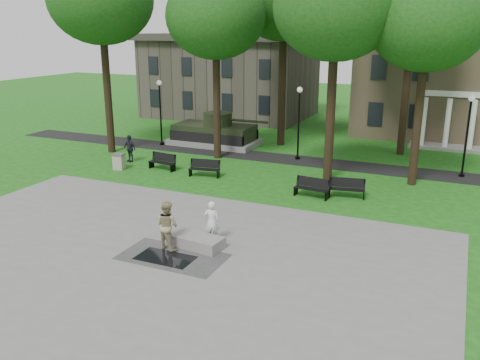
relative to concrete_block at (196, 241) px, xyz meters
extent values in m
plane|color=#165113|center=(-1.15, 2.73, -0.24)|extent=(120.00, 120.00, 0.00)
cube|color=gray|center=(-1.15, -2.27, -0.23)|extent=(22.00, 16.00, 0.02)
cube|color=black|center=(-1.15, 14.73, -0.24)|extent=(44.00, 2.60, 0.01)
cube|color=#9E8460|center=(8.85, 28.73, 3.75)|extent=(16.00, 11.00, 8.00)
cube|color=#38332D|center=(8.85, 28.73, 8.06)|extent=(17.00, 12.00, 0.60)
cube|color=silver|center=(8.85, 23.23, 3.55)|extent=(6.00, 0.30, 0.40)
cube|color=#4C443D|center=(-12.15, 29.23, 3.35)|extent=(15.00, 10.00, 7.20)
cylinder|color=black|center=(-13.15, 11.73, 4.24)|extent=(0.52, 0.52, 8.96)
cylinder|color=black|center=(-5.65, 13.23, 3.75)|extent=(0.48, 0.48, 8.00)
ellipsoid|color=#104712|center=(-5.65, 13.23, 8.76)|extent=(6.20, 6.20, 5.27)
cylinder|color=black|center=(2.35, 11.23, 3.92)|extent=(0.50, 0.50, 8.32)
ellipsoid|color=#104712|center=(2.35, 11.23, 9.12)|extent=(6.60, 6.60, 5.61)
cylinder|color=black|center=(6.85, 12.23, 3.59)|extent=(0.46, 0.46, 7.68)
ellipsoid|color=#104712|center=(6.85, 12.23, 8.40)|extent=(6.00, 6.00, 5.10)
cylinder|color=black|center=(-3.15, 18.73, 4.39)|extent=(0.54, 0.54, 9.28)
cylinder|color=black|center=(5.35, 19.23, 4.08)|extent=(0.50, 0.50, 8.64)
ellipsoid|color=#104712|center=(5.35, 19.23, 9.47)|extent=(6.40, 6.40, 5.44)
cylinder|color=black|center=(-11.15, 15.03, 1.96)|extent=(0.12, 0.12, 4.40)
sphere|color=silver|center=(-11.15, 15.03, 4.30)|extent=(0.36, 0.36, 0.36)
cylinder|color=black|center=(-11.15, 15.03, -0.16)|extent=(0.32, 0.32, 0.16)
cylinder|color=black|center=(-0.65, 15.03, 1.96)|extent=(0.12, 0.12, 4.40)
sphere|color=silver|center=(-0.65, 15.03, 4.30)|extent=(0.36, 0.36, 0.36)
cylinder|color=black|center=(-0.65, 15.03, -0.16)|extent=(0.32, 0.32, 0.16)
cylinder|color=black|center=(9.35, 15.03, 1.96)|extent=(0.12, 0.12, 4.40)
sphere|color=silver|center=(9.35, 15.03, 4.30)|extent=(0.36, 0.36, 0.36)
cylinder|color=black|center=(9.35, 15.03, -0.16)|extent=(0.32, 0.32, 0.16)
cube|color=gray|center=(-7.65, 16.73, -0.04)|extent=(6.50, 3.40, 0.40)
cube|color=black|center=(-7.65, 16.73, 0.70)|extent=(5.80, 2.80, 1.10)
cube|color=black|center=(-7.65, 15.38, 0.51)|extent=(5.80, 0.35, 0.70)
cube|color=black|center=(-7.65, 18.08, 0.51)|extent=(5.80, 0.35, 0.70)
cylinder|color=black|center=(-7.35, 16.73, 1.71)|extent=(2.10, 2.10, 0.90)
cylinder|color=black|center=(-5.05, 16.73, 1.71)|extent=(3.20, 0.18, 0.18)
cube|color=black|center=(-0.55, -1.40, -0.22)|extent=(2.20, 1.20, 0.00)
cube|color=gray|center=(0.00, 0.00, 0.00)|extent=(2.29, 1.23, 0.45)
cube|color=brown|center=(0.47, 0.41, -0.19)|extent=(0.80, 0.48, 0.07)
imported|color=silver|center=(0.37, 0.66, 0.64)|extent=(0.74, 0.62, 1.73)
imported|color=tan|center=(-0.90, -0.62, 0.75)|extent=(1.10, 0.95, 1.95)
imported|color=#21222C|center=(-10.36, 10.01, 0.63)|extent=(1.10, 0.66, 1.75)
cube|color=black|center=(-7.40, 9.18, 0.21)|extent=(1.84, 0.69, 0.05)
cube|color=black|center=(-7.40, 9.40, 0.51)|extent=(1.80, 0.40, 0.50)
cube|color=black|center=(-8.25, 9.18, -0.02)|extent=(0.12, 0.45, 0.45)
cube|color=black|center=(-6.55, 9.18, -0.02)|extent=(0.12, 0.45, 0.45)
cube|color=black|center=(-4.33, 8.86, 0.21)|extent=(1.85, 0.75, 0.05)
cube|color=black|center=(-4.33, 9.08, 0.51)|extent=(1.80, 0.46, 0.50)
cube|color=black|center=(-5.18, 8.86, -0.02)|extent=(0.14, 0.45, 0.45)
cube|color=black|center=(-3.48, 8.86, -0.02)|extent=(0.14, 0.45, 0.45)
cube|color=black|center=(2.41, 7.78, 0.21)|extent=(1.84, 0.64, 0.05)
cube|color=black|center=(2.41, 8.00, 0.51)|extent=(1.81, 0.35, 0.50)
cube|color=black|center=(1.56, 7.78, -0.02)|extent=(0.11, 0.45, 0.45)
cube|color=black|center=(3.26, 7.78, -0.02)|extent=(0.11, 0.45, 0.45)
cube|color=black|center=(4.08, 8.44, 0.21)|extent=(1.85, 0.76, 0.05)
cube|color=black|center=(4.08, 8.66, 0.51)|extent=(1.80, 0.47, 0.50)
cube|color=black|center=(3.23, 8.44, -0.02)|extent=(0.14, 0.45, 0.45)
cube|color=black|center=(4.93, 8.44, -0.02)|extent=(0.14, 0.45, 0.45)
cube|color=#BEB79C|center=(-9.87, 8.22, 0.21)|extent=(0.71, 0.71, 0.90)
cube|color=#4C4C4C|center=(-9.87, 8.22, 0.69)|extent=(0.79, 0.79, 0.06)
camera|label=1|loc=(9.12, -16.16, 8.07)|focal=38.00mm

